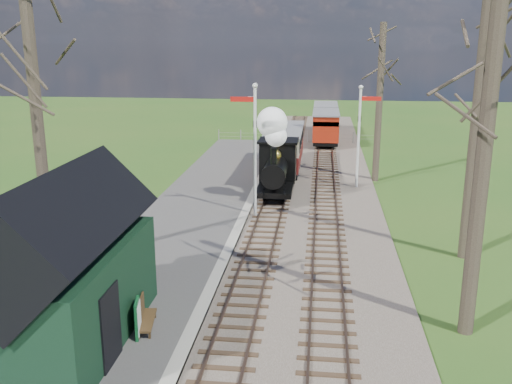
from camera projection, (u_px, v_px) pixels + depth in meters
The scene contains 18 objects.
distant_hills at pixel (312, 225), 77.03m from camera, with size 114.40×48.00×22.02m.
ballast_bed at pixel (302, 186), 32.17m from camera, with size 8.00×60.00×0.10m, color brown.
track_near at pixel (280, 185), 32.30m from camera, with size 1.60×60.00×0.15m.
track_far at pixel (326, 186), 32.01m from camera, with size 1.60×60.00×0.15m.
platform at pixel (187, 227), 25.01m from camera, with size 5.00×44.00×0.20m, color #474442.
coping_strip at pixel (238, 229), 24.75m from camera, with size 0.40×44.00×0.21m, color #B2AD9E.
station_shed at pixel (66, 268), 14.94m from camera, with size 3.25×6.30×4.78m.
semaphore_near at pixel (254, 141), 25.71m from camera, with size 1.22×0.24×6.22m.
semaphore_far at pixel (360, 129), 30.97m from camera, with size 1.22×0.24×5.72m.
bare_trees at pixel (294, 126), 19.41m from camera, with size 15.51×22.39×12.00m.
fence_line at pixel (296, 136), 45.58m from camera, with size 12.60×0.08×1.00m.
locomotive at pixel (276, 158), 29.30m from camera, with size 1.90×4.44×4.76m.
coach at pixel (284, 147), 35.27m from camera, with size 2.22×7.62×2.34m.
red_carriage_a at pixel (326, 127), 44.27m from camera, with size 2.03×5.03×2.14m.
red_carriage_b at pixel (325, 118), 49.55m from camera, with size 2.03×5.03×2.14m.
sign_board at pixel (138, 318), 15.52m from camera, with size 0.23×0.72×1.05m.
bench at pixel (143, 316), 15.99m from camera, with size 0.63×1.45×0.80m.
person at pixel (106, 336), 14.44m from camera, with size 0.45×0.29×1.23m, color black.
Camera 1 is at (2.25, -9.24, 8.08)m, focal length 40.00 mm.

